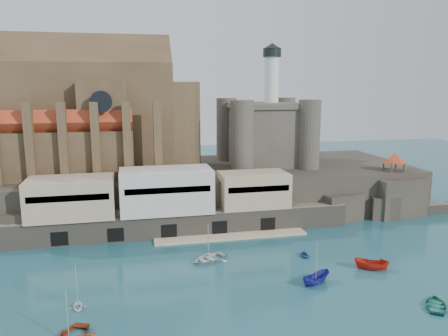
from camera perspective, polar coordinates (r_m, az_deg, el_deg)
name	(u,v)px	position (r m, az deg, el deg)	size (l,w,h in m)	color
ground	(246,277)	(69.93, 2.83, -13.99)	(300.00, 300.00, 0.00)	#194853
promontory	(202,188)	(104.83, -2.90, -2.66)	(100.00, 36.00, 10.00)	black
quay	(166,204)	(87.68, -7.60, -4.67)	(70.00, 12.00, 13.05)	#6A6255
church	(95,117)	(103.56, -16.49, 6.39)	(47.00, 25.93, 30.51)	#463420
castle_keep	(266,130)	(108.03, 5.45, 4.91)	(21.20, 21.20, 29.30)	#413B33
rock_outcrop	(392,196)	(108.10, 21.08, -3.47)	(14.50, 10.50, 8.70)	black
pavilion	(394,159)	(106.53, 21.35, 1.10)	(6.40, 6.40, 5.40)	#463420
boat_2	(316,284)	(69.01, 11.88, -14.57)	(1.99, 2.04, 5.29)	navy
boat_3	(436,306)	(67.83, 25.95, -15.95)	(3.93, 1.14, 5.51)	#196E4F
boat_4	(78,308)	(64.10, -18.52, -17.00)	(2.51, 1.53, 2.91)	white
boat_5	(371,269)	(76.08, 18.64, -12.45)	(2.06, 2.11, 5.47)	red
boat_6	(208,261)	(75.64, -2.05, -12.00)	(4.73, 1.37, 6.63)	silver
boat_7	(304,257)	(78.47, 10.45, -11.31)	(2.45, 1.50, 2.84)	navy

